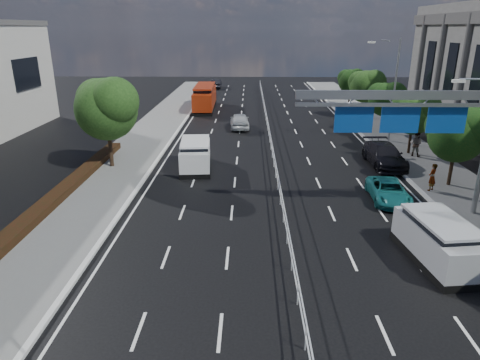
{
  "coord_description": "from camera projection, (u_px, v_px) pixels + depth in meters",
  "views": [
    {
      "loc": [
        -1.86,
        -11.99,
        9.83
      ],
      "look_at": [
        -2.31,
        8.76,
        2.4
      ],
      "focal_mm": 32.0,
      "sensor_mm": 36.0,
      "label": 1
    }
  ],
  "objects": [
    {
      "name": "near_car_dark",
      "position": [
        216.0,
        84.0,
        73.16
      ],
      "size": [
        1.62,
        4.49,
        1.47
      ],
      "primitive_type": "imported",
      "rotation": [
        0.0,
        0.0,
        3.16
      ],
      "color": "black",
      "rests_on": "ground"
    },
    {
      "name": "silver_minivan",
      "position": [
        439.0,
        241.0,
        18.73
      ],
      "size": [
        2.66,
        5.13,
        2.04
      ],
      "rotation": [
        0.0,
        0.0,
        0.12
      ],
      "color": "black",
      "rests_on": "ground"
    },
    {
      "name": "far_tree_e",
      "position": [
        415.0,
        111.0,
        33.82
      ],
      "size": [
        3.63,
        3.38,
        5.13
      ],
      "color": "black",
      "rests_on": "ground"
    },
    {
      "name": "far_tree_f",
      "position": [
        386.0,
        98.0,
        40.91
      ],
      "size": [
        3.52,
        3.28,
        5.02
      ],
      "color": "black",
      "rests_on": "ground"
    },
    {
      "name": "overhead_gantry",
      "position": [
        416.0,
        114.0,
        22.0
      ],
      "size": [
        10.24,
        0.38,
        7.45
      ],
      "color": "gray",
      "rests_on": "ground"
    },
    {
      "name": "far_tree_h",
      "position": [
        351.0,
        80.0,
        55.05
      ],
      "size": [
        3.41,
        3.18,
        4.91
      ],
      "color": "black",
      "rests_on": "ground"
    },
    {
      "name": "far_tree_d",
      "position": [
        458.0,
        131.0,
        26.72
      ],
      "size": [
        3.85,
        3.59,
        5.34
      ],
      "color": "black",
      "rests_on": "ground"
    },
    {
      "name": "near_tree_back",
      "position": [
        107.0,
        106.0,
        30.17
      ],
      "size": [
        4.84,
        4.51,
        6.69
      ],
      "color": "black",
      "rests_on": "ground"
    },
    {
      "name": "pedestrian_a",
      "position": [
        432.0,
        177.0,
        26.65
      ],
      "size": [
        0.76,
        0.74,
        1.75
      ],
      "primitive_type": "imported",
      "rotation": [
        0.0,
        0.0,
        3.86
      ],
      "color": "gray",
      "rests_on": "sidewalk_far"
    },
    {
      "name": "parked_car_dark",
      "position": [
        384.0,
        155.0,
        32.01
      ],
      "size": [
        2.38,
        5.63,
        1.62
      ],
      "primitive_type": "imported",
      "rotation": [
        0.0,
        0.0,
        0.02
      ],
      "color": "black",
      "rests_on": "ground"
    },
    {
      "name": "median_fence",
      "position": [
        271.0,
        146.0,
        35.57
      ],
      "size": [
        0.05,
        85.0,
        1.02
      ],
      "color": "silver",
      "rests_on": "ground"
    },
    {
      "name": "kerb_near",
      "position": [
        41.0,
        328.0,
        14.73
      ],
      "size": [
        0.25,
        140.0,
        0.15
      ],
      "primitive_type": "cube",
      "color": "silver",
      "rests_on": "ground"
    },
    {
      "name": "ground",
      "position": [
        302.0,
        333.0,
        14.56
      ],
      "size": [
        160.0,
        160.0,
        0.0
      ],
      "primitive_type": "plane",
      "color": "black",
      "rests_on": "ground"
    },
    {
      "name": "white_minivan",
      "position": [
        195.0,
        155.0,
        31.19
      ],
      "size": [
        2.52,
        5.07,
        2.13
      ],
      "rotation": [
        0.0,
        0.0,
        0.08
      ],
      "color": "black",
      "rests_on": "ground"
    },
    {
      "name": "far_tree_g",
      "position": [
        366.0,
        85.0,
        47.87
      ],
      "size": [
        3.96,
        3.69,
        5.45
      ],
      "color": "black",
      "rests_on": "ground"
    },
    {
      "name": "parked_car_teal",
      "position": [
        388.0,
        191.0,
        25.52
      ],
      "size": [
        2.26,
        4.48,
        1.22
      ],
      "primitive_type": "imported",
      "rotation": [
        0.0,
        0.0,
        -0.06
      ],
      "color": "#176769",
      "rests_on": "ground"
    },
    {
      "name": "red_bus",
      "position": [
        205.0,
        97.0,
        54.04
      ],
      "size": [
        2.62,
        10.06,
        2.99
      ],
      "rotation": [
        0.0,
        0.0,
        0.02
      ],
      "color": "black",
      "rests_on": "ground"
    },
    {
      "name": "near_car_silver",
      "position": [
        240.0,
        121.0,
        43.86
      ],
      "size": [
        2.16,
        4.76,
        1.58
      ],
      "primitive_type": "imported",
      "rotation": [
        0.0,
        0.0,
        3.2
      ],
      "color": "#B6BABE",
      "rests_on": "ground"
    },
    {
      "name": "streetlight_far",
      "position": [
        392.0,
        84.0,
        37.07
      ],
      "size": [
        2.78,
        2.4,
        9.0
      ],
      "color": "gray",
      "rests_on": "ground"
    },
    {
      "name": "pedestrian_b",
      "position": [
        416.0,
        144.0,
        33.87
      ],
      "size": [
        1.2,
        1.16,
        1.95
      ],
      "primitive_type": "imported",
      "rotation": [
        0.0,
        0.0,
        2.49
      ],
      "color": "gray",
      "rests_on": "sidewalk_far"
    }
  ]
}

